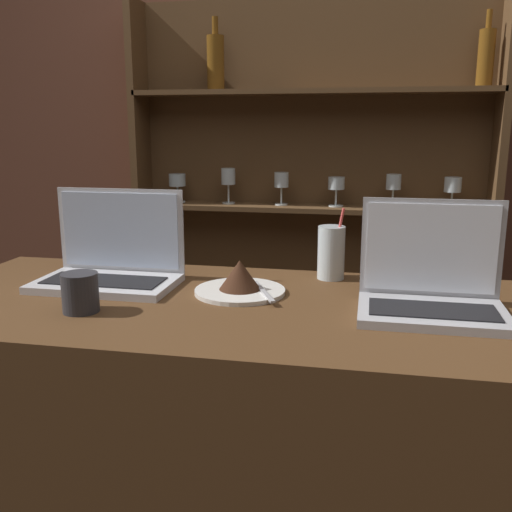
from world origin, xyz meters
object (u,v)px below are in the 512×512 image
object	(u,v)px
cake_plate	(240,282)
coffee_cup	(80,293)
laptop_near	(112,262)
laptop_far	(432,287)
water_glass	(331,253)

from	to	relation	value
cake_plate	coffee_cup	xyz separation A→B (m)	(-0.30, -0.20, 0.01)
laptop_near	coffee_cup	bearing A→B (deg)	-81.50
laptop_near	laptop_far	size ratio (longest dim) A/B	1.13
laptop_near	laptop_far	bearing A→B (deg)	-5.97
laptop_far	cake_plate	distance (m)	0.43
laptop_near	laptop_far	world-z (taller)	laptop_far
laptop_far	water_glass	distance (m)	0.32
laptop_far	cake_plate	xyz separation A→B (m)	(-0.42, 0.05, -0.03)
laptop_near	cake_plate	world-z (taller)	laptop_near
cake_plate	coffee_cup	size ratio (longest dim) A/B	2.54
cake_plate	laptop_near	bearing A→B (deg)	175.87
laptop_near	water_glass	size ratio (longest dim) A/B	1.83
water_glass	laptop_far	bearing A→B (deg)	-45.78
laptop_near	laptop_far	distance (m)	0.76
cake_plate	water_glass	bearing A→B (deg)	41.63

